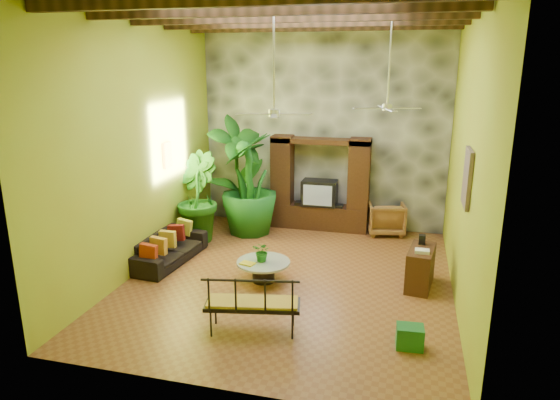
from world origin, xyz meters
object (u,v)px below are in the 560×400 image
(coffee_table, at_px, (263,268))
(tall_plant_c, at_px, (249,184))
(ceiling_fan_back, at_px, (388,96))
(wicker_armchair, at_px, (386,218))
(tall_plant_a, at_px, (238,173))
(iron_bench, at_px, (251,302))
(green_bin, at_px, (410,337))
(entertainment_center, at_px, (320,191))
(sofa, at_px, (168,248))
(side_console, at_px, (420,268))
(tall_plant_b, at_px, (196,197))
(ceiling_fan_front, at_px, (274,101))

(coffee_table, bearing_deg, tall_plant_c, 113.05)
(ceiling_fan_back, height_order, coffee_table, ceiling_fan_back)
(wicker_armchair, xyz_separation_m, tall_plant_a, (-3.58, -0.49, 1.01))
(iron_bench, height_order, green_bin, iron_bench)
(wicker_armchair, distance_m, coffee_table, 3.96)
(entertainment_center, bearing_deg, iron_bench, -91.15)
(sofa, bearing_deg, wicker_armchair, -50.24)
(entertainment_center, relative_size, ceiling_fan_back, 1.29)
(ceiling_fan_back, height_order, green_bin, ceiling_fan_back)
(wicker_armchair, relative_size, tall_plant_a, 0.31)
(side_console, bearing_deg, tall_plant_a, 159.39)
(wicker_armchair, bearing_deg, tall_plant_b, 9.30)
(wicker_armchair, bearing_deg, tall_plant_c, 2.60)
(iron_bench, bearing_deg, entertainment_center, 77.64)
(tall_plant_b, bearing_deg, green_bin, -35.69)
(tall_plant_a, bearing_deg, iron_bench, -68.84)
(entertainment_center, distance_m, sofa, 4.01)
(ceiling_fan_back, distance_m, tall_plant_b, 4.85)
(ceiling_fan_front, distance_m, tall_plant_b, 3.92)
(entertainment_center, xyz_separation_m, wicker_armchair, (1.63, 0.00, -0.57))
(tall_plant_b, bearing_deg, ceiling_fan_front, -39.58)
(coffee_table, height_order, green_bin, coffee_table)
(coffee_table, bearing_deg, tall_plant_a, 117.30)
(sofa, relative_size, tall_plant_b, 0.97)
(ceiling_fan_front, bearing_deg, tall_plant_c, 116.29)
(coffee_table, relative_size, side_console, 1.08)
(sofa, distance_m, wicker_armchair, 5.20)
(ceiling_fan_back, xyz_separation_m, coffee_table, (-2.07, -1.42, -3.15))
(sofa, xyz_separation_m, coffee_table, (2.18, -0.42, -0.04))
(coffee_table, bearing_deg, entertainment_center, 82.12)
(green_bin, bearing_deg, wicker_armchair, 96.95)
(tall_plant_b, relative_size, tall_plant_c, 0.84)
(ceiling_fan_front, relative_size, sofa, 0.93)
(sofa, distance_m, tall_plant_b, 1.58)
(ceiling_fan_back, relative_size, iron_bench, 1.23)
(tall_plant_a, xyz_separation_m, tall_plant_b, (-0.66, -1.05, -0.37))
(sofa, relative_size, green_bin, 5.15)
(sofa, xyz_separation_m, tall_plant_c, (1.08, 2.18, 0.93))
(tall_plant_c, distance_m, iron_bench, 4.77)
(sofa, bearing_deg, entertainment_center, -36.75)
(ceiling_fan_front, relative_size, ceiling_fan_back, 1.00)
(wicker_armchair, bearing_deg, coffee_table, 47.31)
(wicker_armchair, bearing_deg, sofa, 23.75)
(wicker_armchair, xyz_separation_m, tall_plant_b, (-4.24, -1.55, 0.64))
(green_bin, bearing_deg, tall_plant_b, 144.31)
(sofa, height_order, tall_plant_b, tall_plant_b)
(coffee_table, bearing_deg, ceiling_fan_back, 34.58)
(entertainment_center, xyz_separation_m, green_bin, (2.25, -5.03, -0.80))
(iron_bench, bearing_deg, coffee_table, 89.59)
(ceiling_fan_front, bearing_deg, side_console, 14.15)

